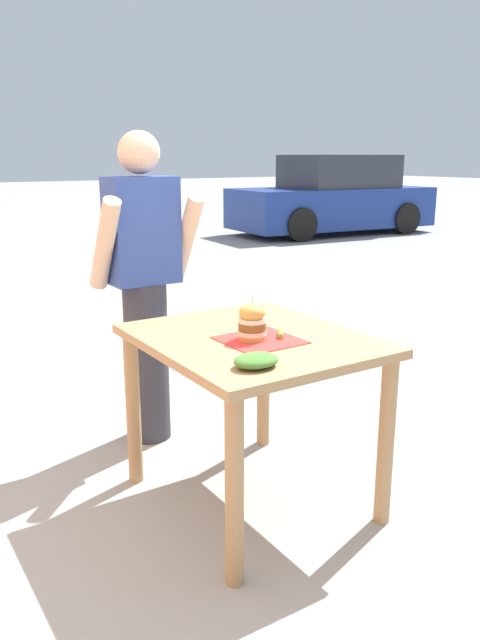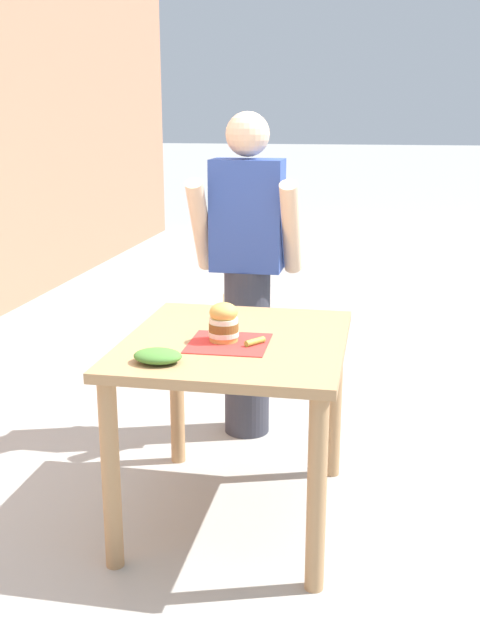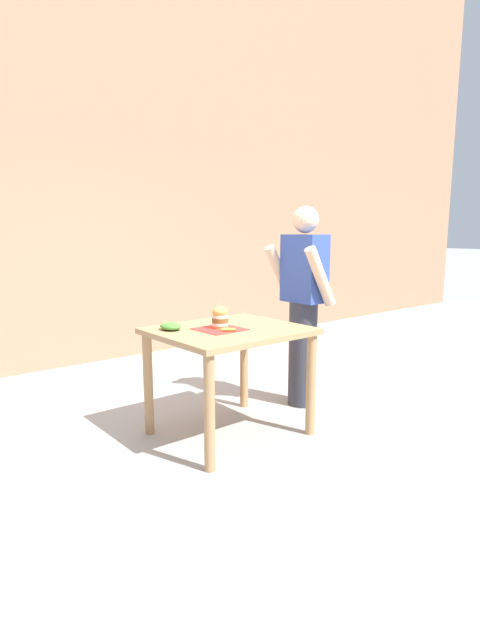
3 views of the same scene
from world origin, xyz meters
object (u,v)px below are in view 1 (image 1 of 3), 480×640
(patio_table, at_px, (252,365))
(diner_across_table, at_px, (144,285))
(sandwich, at_px, (252,322))
(parked_car_near_curb, at_px, (333,198))
(pickle_spear, at_px, (281,333))
(side_salad, at_px, (256,360))

(patio_table, xyz_separation_m, diner_across_table, (-0.11, 0.88, 0.22))
(patio_table, xyz_separation_m, sandwich, (-0.04, -0.05, 0.22))
(parked_car_near_curb, bearing_deg, diner_across_table, -136.69)
(patio_table, height_order, pickle_spear, pickle_spear)
(parked_car_near_curb, bearing_deg, side_salad, -132.44)
(sandwich, bearing_deg, pickle_spear, -11.68)
(patio_table, xyz_separation_m, parked_car_near_curb, (7.30, 7.87, 0.06))
(pickle_spear, bearing_deg, side_salad, -138.90)
(sandwich, height_order, diner_across_table, diner_across_table)
(sandwich, distance_m, pickle_spear, 0.15)
(parked_car_near_curb, bearing_deg, sandwich, -132.81)
(patio_table, distance_m, diner_across_table, 0.92)
(pickle_spear, bearing_deg, patio_table, 139.57)
(patio_table, relative_size, parked_car_near_curb, 0.24)
(sandwich, relative_size, pickle_spear, 2.03)
(side_salad, height_order, parked_car_near_curb, parked_car_near_curb)
(pickle_spear, distance_m, parked_car_near_curb, 10.73)
(sandwich, bearing_deg, diner_across_table, 94.57)
(sandwich, relative_size, parked_car_near_curb, 0.04)
(side_salad, distance_m, parked_car_near_curb, 11.15)
(pickle_spear, distance_m, side_salad, 0.42)
(patio_table, bearing_deg, side_salad, -121.82)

